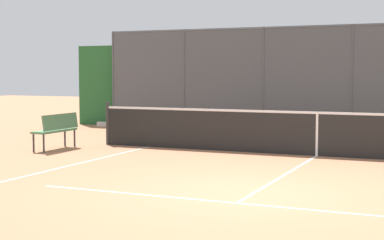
{
  "coord_description": "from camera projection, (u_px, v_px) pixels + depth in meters",
  "views": [
    {
      "loc": [
        -2.72,
        8.52,
        1.79
      ],
      "look_at": [
        1.08,
        -0.21,
        1.05
      ],
      "focal_mm": 56.74,
      "sensor_mm": 36.0,
      "label": 1
    }
  ],
  "objects": [
    {
      "name": "fence_backdrop",
      "position": [
        355.0,
        88.0,
        17.75
      ],
      "size": [
        18.65,
        1.37,
        3.16
      ],
      "color": "#474C51",
      "rests_on": "ground"
    },
    {
      "name": "ground_plane",
      "position": [
        253.0,
        194.0,
        9.01
      ],
      "size": [
        60.0,
        60.0,
        0.0
      ],
      "primitive_type": "plane",
      "color": "#B27551"
    },
    {
      "name": "court_line_markings",
      "position": [
        229.0,
        208.0,
        8.05
      ],
      "size": [
        8.23,
        9.48,
        0.01
      ],
      "color": "white",
      "rests_on": "ground"
    },
    {
      "name": "tennis_net",
      "position": [
        317.0,
        133.0,
        13.05
      ],
      "size": [
        10.57,
        0.09,
        1.07
      ],
      "color": "#2D2D2D",
      "rests_on": "ground"
    },
    {
      "name": "courtside_bench",
      "position": [
        57.0,
        128.0,
        14.15
      ],
      "size": [
        0.4,
        1.3,
        0.84
      ],
      "rotation": [
        0.0,
        0.0,
        -1.57
      ],
      "color": "#477A51",
      "rests_on": "ground"
    }
  ]
}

